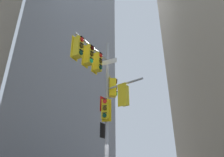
# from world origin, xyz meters

# --- Properties ---
(building_mid_block) EXTENTS (15.19, 15.19, 43.53)m
(building_mid_block) POSITION_xyz_m (-1.21, 25.05, 21.76)
(building_mid_block) COLOR #9399A3
(building_mid_block) RESTS_ON ground
(signal_pole_assembly) EXTENTS (3.46, 2.41, 8.22)m
(signal_pole_assembly) POSITION_xyz_m (-0.39, -0.60, 5.18)
(signal_pole_assembly) COLOR #9EA0A3
(signal_pole_assembly) RESTS_ON ground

